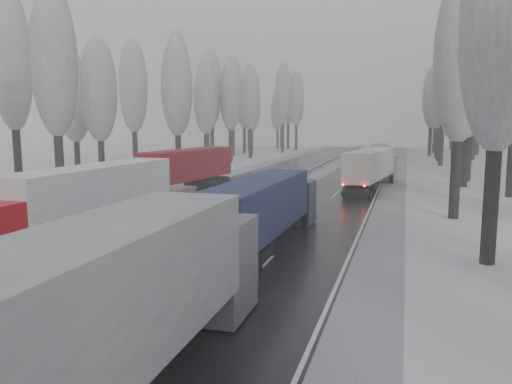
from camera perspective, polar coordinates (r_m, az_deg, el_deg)
The scene contains 52 objects.
carriageway_right at distance 39.81m, azimuth 7.86°, elevation -1.49°, with size 7.50×200.00×0.03m, color black.
carriageway_left at distance 42.68m, azimuth -6.21°, elevation -0.83°, with size 7.50×200.00×0.03m, color black.
median_slush at distance 40.93m, azimuth 0.58°, elevation -1.15°, with size 3.00×200.00×0.04m, color #A0A3A8.
shoulder_right at distance 39.37m, azimuth 14.99°, elevation -1.78°, with size 2.40×200.00×0.04m, color #A0A3A8.
shoulder_left at distance 44.82m, azimuth -12.05°, elevation -0.53°, with size 2.40×200.00×0.04m, color #A0A3A8.
median_guardrail at distance 40.83m, azimuth 0.57°, elevation -0.35°, with size 0.12×200.00×0.76m.
tree_16 at distance 25.15m, azimuth 26.34°, elevation 16.76°, with size 3.60×3.60×16.53m.
tree_18 at distance 36.26m, azimuth 22.48°, elevation 14.04°, with size 3.60×3.60×16.58m.
tree_20 at distance 44.65m, azimuth 25.83°, elevation 11.87°, with size 3.60×3.60×15.71m.
tree_22 at distance 54.87m, azimuth 23.20°, elevation 11.23°, with size 3.60×3.60×15.86m.
tree_24 at distance 60.60m, azimuth 23.63°, elevation 13.63°, with size 3.60×3.60×20.49m.
tree_26 at distance 70.61m, azimuth 22.31°, elevation 11.90°, with size 3.60×3.60×18.78m.
tree_28 at distance 81.18m, azimuth 20.73°, elevation 11.76°, with size 3.60×3.60×19.62m.
tree_29 at distance 85.86m, azimuth 25.51°, elevation 10.62°, with size 3.60×3.60×18.11m.
tree_30 at distance 90.83m, azimuth 20.42°, elevation 10.60°, with size 3.60×3.60×17.86m.
tree_31 at distance 95.36m, azimuth 23.89°, elevation 10.54°, with size 3.60×3.60×18.58m.
tree_32 at distance 98.31m, azimuth 20.18°, elevation 10.17°, with size 3.60×3.60×17.33m.
tree_33 at distance 102.44m, azimuth 21.77°, elevation 8.90°, with size 3.60×3.60×14.33m.
tree_34 at distance 105.36m, azimuth 19.47°, elevation 10.12°, with size 3.60×3.60×17.63m.
tree_35 at distance 110.13m, azimuth 24.24°, elevation 9.97°, with size 3.60×3.60×18.25m.
tree_36 at distance 115.33m, azimuth 19.94°, elevation 10.69°, with size 3.60×3.60×20.23m.
tree_37 at distance 119.75m, azimuth 23.16°, elevation 9.23°, with size 3.60×3.60×16.37m.
tree_38 at distance 125.89m, azimuth 20.43°, elevation 9.74°, with size 3.60×3.60×17.97m.
tree_39 at distance 130.03m, azimuth 21.55°, elevation 9.10°, with size 3.60×3.60×16.19m.
tree_58 at distance 42.81m, azimuth -22.07°, elevation 13.57°, with size 3.60×3.60×17.21m.
tree_59 at distance 50.86m, azimuth -26.17°, elevation 13.21°, with size 3.60×3.60×18.41m.
tree_60 at distance 51.98m, azimuth -17.54°, elevation 10.99°, with size 3.60×3.60×14.84m.
tree_61 at distance 58.54m, azimuth -20.03°, elevation 9.93°, with size 3.60×3.60×13.95m.
tree_62 at distance 58.41m, azimuth -9.04°, elevation 11.63°, with size 3.60×3.60×16.04m.
tree_63 at distance 65.68m, azimuth -13.85°, elevation 11.54°, with size 3.60×3.60×16.88m.
tree_64 at distance 68.34m, azimuth -9.03°, elevation 10.73°, with size 3.60×3.60×15.42m.
tree_65 at distance 72.89m, azimuth -8.98°, elevation 12.59°, with size 3.60×3.60×19.48m.
tree_66 at distance 77.09m, azimuth -5.80°, elevation 10.36°, with size 3.60×3.60×15.23m.
tree_67 at distance 81.37m, azimuth -5.64°, elevation 11.07°, with size 3.60×3.60×17.09m.
tree_68 at distance 82.87m, azimuth -2.96°, elevation 10.85°, with size 3.60×3.60×16.65m.
tree_69 at distance 88.42m, azimuth -5.10°, elevation 11.75°, with size 3.60×3.60×19.35m.
tree_70 at distance 92.35m, azimuth -0.67°, elevation 10.73°, with size 3.60×3.60×17.09m.
tree_71 at distance 97.73m, azimuth -2.68°, elevation 11.50°, with size 3.60×3.60×19.61m.
tree_72 at distance 101.99m, azimuth -0.49°, elevation 9.75°, with size 3.60×3.60×15.11m.
tree_73 at distance 106.72m, azimuth -1.35°, elevation 10.38°, with size 3.60×3.60×17.22m.
tree_74 at distance 111.49m, azimuth 3.11°, elevation 11.07°, with size 3.60×3.60×19.68m.
tree_75 at distance 117.76m, azimuth -0.82°, elevation 10.58°, with size 3.60×3.60×18.60m.
tree_76 at distance 120.37m, azimuth 4.66°, elevation 10.48°, with size 3.60×3.60×18.55m.
tree_77 at distance 125.45m, azimuth 2.50°, elevation 9.16°, with size 3.60×3.60×14.32m.
tree_78 at distance 127.59m, azimuth 3.73°, elevation 10.63°, with size 3.60×3.60×19.55m.
tree_79 at distance 132.05m, azimuth 2.93°, elevation 9.85°, with size 3.60×3.60×17.07m.
truck_grey_tarp at distance 10.90m, azimuth -18.62°, elevation -13.65°, with size 2.93×16.90×4.32m.
truck_blue_box at distance 25.31m, azimuth 1.08°, elevation -1.83°, with size 2.49×14.57×3.72m.
truck_cream_box at distance 49.92m, azimuth 13.18°, elevation 2.89°, with size 4.39×15.38×3.91m.
box_truck_distant at distance 90.05m, azimuth 13.94°, elevation 4.53°, with size 2.94×8.22×3.02m.
truck_red_white at distance 28.17m, azimuth -19.21°, elevation -0.81°, with size 2.66×16.08×4.11m.
truck_red_red at distance 45.84m, azimuth -8.43°, elevation 2.68°, with size 4.22×15.86×4.03m.
Camera 1 is at (11.24, -8.83, 6.44)m, focal length 35.00 mm.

